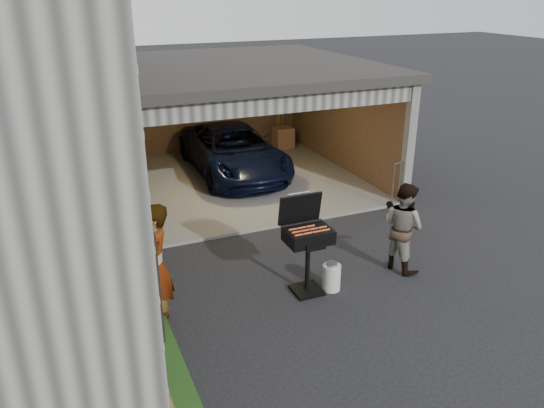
{
  "coord_description": "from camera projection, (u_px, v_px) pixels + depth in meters",
  "views": [
    {
      "loc": [
        -3.13,
        -5.44,
        4.57
      ],
      "look_at": [
        0.1,
        2.16,
        1.15
      ],
      "focal_mm": 35.0,
      "sensor_mm": 36.0,
      "label": 1
    }
  ],
  "objects": [
    {
      "name": "woman",
      "position": [
        156.0,
        268.0,
        7.33
      ],
      "size": [
        0.64,
        0.8,
        1.89
      ],
      "primitive_type": "imported",
      "rotation": [
        0.0,
        0.0,
        -1.88
      ],
      "color": "#A0B4C9",
      "rests_on": "ground"
    },
    {
      "name": "bbq_grill",
      "position": [
        307.0,
        238.0,
        8.21
      ],
      "size": [
        0.71,
        0.62,
        1.58
      ],
      "color": "black",
      "rests_on": "ground"
    },
    {
      "name": "propane_tank",
      "position": [
        331.0,
        277.0,
        8.53
      ],
      "size": [
        0.35,
        0.35,
        0.44
      ],
      "primitive_type": "cylinder",
      "rotation": [
        0.0,
        0.0,
        -0.23
      ],
      "color": "white",
      "rests_on": "ground"
    },
    {
      "name": "ground",
      "position": [
        325.0,
        333.0,
        7.51
      ],
      "size": [
        80.0,
        80.0,
        0.0
      ],
      "primitive_type": "plane",
      "color": "black",
      "rests_on": "ground"
    },
    {
      "name": "minivan",
      "position": [
        234.0,
        153.0,
        13.53
      ],
      "size": [
        2.09,
        4.38,
        1.2
      ],
      "primitive_type": "imported",
      "rotation": [
        0.0,
        0.0,
        -0.02
      ],
      "color": "black",
      "rests_on": "ground"
    },
    {
      "name": "garage",
      "position": [
        222.0,
        105.0,
        12.85
      ],
      "size": [
        6.8,
        6.3,
        2.9
      ],
      "color": "#605E59",
      "rests_on": "ground"
    },
    {
      "name": "hand_truck",
      "position": [
        397.0,
        199.0,
        11.71
      ],
      "size": [
        0.46,
        0.42,
        1.05
      ],
      "rotation": [
        0.0,
        0.0,
        0.31
      ],
      "color": "slate",
      "rests_on": "ground"
    },
    {
      "name": "plywood_panel",
      "position": [
        164.0,
        382.0,
        5.97
      ],
      "size": [
        0.22,
        0.78,
        0.86
      ],
      "primitive_type": "cube",
      "rotation": [
        0.0,
        -0.21,
        0.0
      ],
      "color": "brown",
      "rests_on": "ground"
    },
    {
      "name": "man",
      "position": [
        403.0,
        227.0,
        8.97
      ],
      "size": [
        0.76,
        0.88,
        1.57
      ],
      "primitive_type": "imported",
      "rotation": [
        0.0,
        0.0,
        1.81
      ],
      "color": "#51391F",
      "rests_on": "ground"
    }
  ]
}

